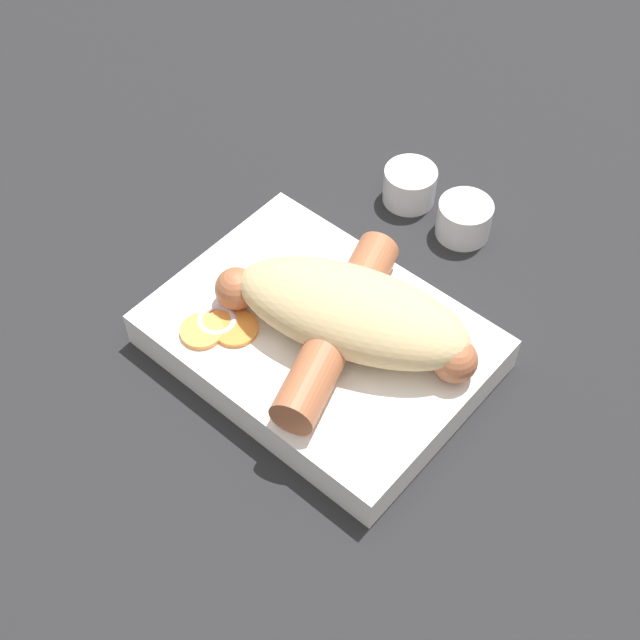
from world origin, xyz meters
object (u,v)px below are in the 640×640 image
at_px(food_tray, 320,341).
at_px(sausage, 342,323).
at_px(condiment_cup_near, 464,221).
at_px(condiment_cup_far, 410,187).
at_px(bread_roll, 352,312).

height_order(food_tray, sausage, sausage).
bearing_deg(sausage, condiment_cup_near, -86.92).
bearing_deg(sausage, condiment_cup_far, -68.49).
relative_size(bread_roll, condiment_cup_far, 4.14).
bearing_deg(condiment_cup_far, condiment_cup_near, 177.41).
height_order(bread_roll, condiment_cup_far, bread_roll).
distance_m(food_tray, condiment_cup_far, 0.18).
bearing_deg(condiment_cup_near, bread_roll, 94.18).
distance_m(sausage, condiment_cup_near, 0.17).
xyz_separation_m(sausage, condiment_cup_far, (0.07, -0.17, -0.03)).
height_order(condiment_cup_near, condiment_cup_far, same).
height_order(food_tray, bread_roll, bread_roll).
xyz_separation_m(food_tray, condiment_cup_far, (0.05, -0.17, -0.00)).
xyz_separation_m(food_tray, bread_roll, (-0.02, -0.01, 0.04)).
relative_size(condiment_cup_near, condiment_cup_far, 1.00).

